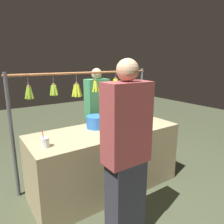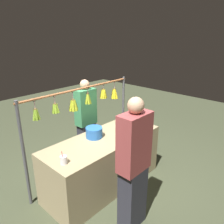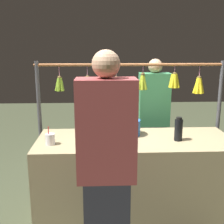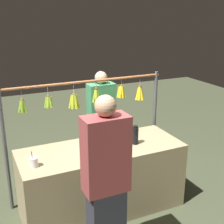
{
  "view_description": "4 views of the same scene",
  "coord_description": "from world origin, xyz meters",
  "px_view_note": "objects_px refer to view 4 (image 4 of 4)",
  "views": [
    {
      "loc": [
        1.37,
        2.16,
        1.69
      ],
      "look_at": [
        -0.1,
        0.0,
        1.05
      ],
      "focal_mm": 33.49,
      "sensor_mm": 36.0,
      "label": 1
    },
    {
      "loc": [
        2.17,
        2.2,
        2.38
      ],
      "look_at": [
        -0.2,
        0.0,
        1.21
      ],
      "focal_mm": 36.12,
      "sensor_mm": 36.0,
      "label": 2
    },
    {
      "loc": [
        0.34,
        2.68,
        1.74
      ],
      "look_at": [
        0.23,
        0.0,
        1.11
      ],
      "focal_mm": 45.61,
      "sensor_mm": 36.0,
      "label": 3
    },
    {
      "loc": [
        1.29,
        3.07,
        2.39
      ],
      "look_at": [
        -0.14,
        0.0,
        1.26
      ],
      "focal_mm": 49.62,
      "sensor_mm": 36.0,
      "label": 4
    }
  ],
  "objects_px": {
    "blue_bucket": "(93,138)",
    "vendor_person": "(102,126)",
    "customer_person": "(106,187)",
    "drink_cup": "(34,162)",
    "water_bottle": "(135,135)"
  },
  "relations": [
    {
      "from": "water_bottle",
      "to": "blue_bucket",
      "type": "relative_size",
      "value": 0.92
    },
    {
      "from": "drink_cup",
      "to": "vendor_person",
      "type": "relative_size",
      "value": 0.11
    },
    {
      "from": "vendor_person",
      "to": "water_bottle",
      "type": "bearing_deg",
      "value": 95.78
    },
    {
      "from": "vendor_person",
      "to": "blue_bucket",
      "type": "bearing_deg",
      "value": 58.7
    },
    {
      "from": "customer_person",
      "to": "drink_cup",
      "type": "bearing_deg",
      "value": -53.41
    },
    {
      "from": "vendor_person",
      "to": "customer_person",
      "type": "height_order",
      "value": "customer_person"
    },
    {
      "from": "customer_person",
      "to": "water_bottle",
      "type": "bearing_deg",
      "value": -133.69
    },
    {
      "from": "blue_bucket",
      "to": "vendor_person",
      "type": "distance_m",
      "value": 0.76
    },
    {
      "from": "vendor_person",
      "to": "customer_person",
      "type": "relative_size",
      "value": 0.92
    },
    {
      "from": "water_bottle",
      "to": "drink_cup",
      "type": "height_order",
      "value": "water_bottle"
    },
    {
      "from": "vendor_person",
      "to": "drink_cup",
      "type": "bearing_deg",
      "value": 38.28
    },
    {
      "from": "water_bottle",
      "to": "blue_bucket",
      "type": "distance_m",
      "value": 0.51
    },
    {
      "from": "blue_bucket",
      "to": "drink_cup",
      "type": "relative_size",
      "value": 1.46
    },
    {
      "from": "water_bottle",
      "to": "vendor_person",
      "type": "bearing_deg",
      "value": -84.22
    },
    {
      "from": "water_bottle",
      "to": "blue_bucket",
      "type": "xyz_separation_m",
      "value": [
        0.47,
        -0.2,
        -0.03
      ]
    }
  ]
}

